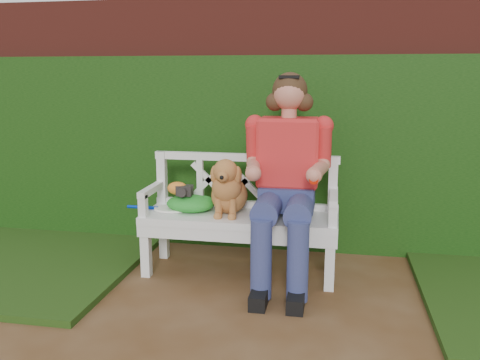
# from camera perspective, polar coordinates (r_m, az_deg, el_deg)

# --- Properties ---
(ground) EXTENTS (60.00, 60.00, 0.00)m
(ground) POSITION_cam_1_polar(r_m,az_deg,el_deg) (3.17, 1.04, -17.32)
(ground) COLOR #4C2C13
(brick_wall) EXTENTS (10.00, 0.30, 2.20)m
(brick_wall) POSITION_cam_1_polar(r_m,az_deg,el_deg) (4.68, 5.06, 6.31)
(brick_wall) COLOR maroon
(brick_wall) RESTS_ON ground
(ivy_hedge) EXTENTS (10.00, 0.18, 1.70)m
(ivy_hedge) POSITION_cam_1_polar(r_m,az_deg,el_deg) (4.49, 4.71, 2.87)
(ivy_hedge) COLOR #214A12
(ivy_hedge) RESTS_ON ground
(garden_bench) EXTENTS (1.65, 0.81, 0.48)m
(garden_bench) POSITION_cam_1_polar(r_m,az_deg,el_deg) (4.02, 0.00, -7.14)
(garden_bench) COLOR white
(garden_bench) RESTS_ON ground
(seated_woman) EXTENTS (0.78, 0.98, 1.61)m
(seated_woman) POSITION_cam_1_polar(r_m,az_deg,el_deg) (3.80, 5.32, 0.56)
(seated_woman) COLOR #FF2F4B
(seated_woman) RESTS_ON ground
(dog) EXTENTS (0.42, 0.49, 0.46)m
(dog) POSITION_cam_1_polar(r_m,az_deg,el_deg) (3.89, -1.29, -0.61)
(dog) COLOR brown
(dog) RESTS_ON garden_bench
(tennis_racket) EXTENTS (0.57, 0.33, 0.03)m
(tennis_racket) POSITION_cam_1_polar(r_m,az_deg,el_deg) (4.09, -8.03, -3.19)
(tennis_racket) COLOR white
(tennis_racket) RESTS_ON garden_bench
(green_bag) EXTENTS (0.41, 0.33, 0.13)m
(green_bag) POSITION_cam_1_polar(r_m,az_deg,el_deg) (4.03, -5.57, -2.58)
(green_bag) COLOR #20712D
(green_bag) RESTS_ON garden_bench
(camera_item) EXTENTS (0.12, 0.09, 0.08)m
(camera_item) POSITION_cam_1_polar(r_m,az_deg,el_deg) (4.00, -6.24, -1.17)
(camera_item) COLOR #282524
(camera_item) RESTS_ON green_bag
(baseball_glove) EXTENTS (0.20, 0.18, 0.10)m
(baseball_glove) POSITION_cam_1_polar(r_m,az_deg,el_deg) (4.03, -7.03, -0.93)
(baseball_glove) COLOR orange
(baseball_glove) RESTS_ON green_bag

